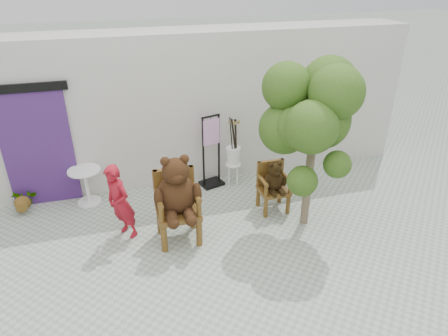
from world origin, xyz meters
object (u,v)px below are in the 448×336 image
(chair_small, at_px, (274,182))
(person, at_px, (120,202))
(display_stand, at_px, (211,159))
(stool_bucket, at_px, (233,155))
(cafe_table, at_px, (86,182))
(chair_big, at_px, (177,194))
(tree, at_px, (312,112))

(chair_small, xyz_separation_m, person, (-2.72, -0.14, 0.11))
(person, xyz_separation_m, display_stand, (1.85, 1.33, -0.10))
(person, xyz_separation_m, stool_bucket, (2.30, 1.26, -0.04))
(cafe_table, height_order, stool_bucket, stool_bucket)
(chair_small, distance_m, display_stand, 1.47)
(chair_big, relative_size, chair_small, 1.57)
(chair_small, bearing_deg, chair_big, -167.02)
(chair_big, height_order, stool_bucket, chair_big)
(tree, bearing_deg, cafe_table, 154.60)
(cafe_table, height_order, display_stand, display_stand)
(chair_big, distance_m, stool_bucket, 2.11)
(person, bearing_deg, chair_small, 55.39)
(stool_bucket, bearing_deg, cafe_table, 179.16)
(person, distance_m, stool_bucket, 2.62)
(chair_small, bearing_deg, display_stand, 126.02)
(display_stand, bearing_deg, person, -160.66)
(stool_bucket, bearing_deg, chair_big, -132.38)
(chair_big, distance_m, cafe_table, 2.21)
(cafe_table, distance_m, display_stand, 2.45)
(chair_small, xyz_separation_m, tree, (0.32, -0.55, 1.49))
(person, relative_size, tree, 0.47)
(person, height_order, tree, tree)
(chair_big, relative_size, person, 1.12)
(cafe_table, distance_m, tree, 4.33)
(display_stand, bearing_deg, tree, -72.01)
(tree, bearing_deg, person, 172.17)
(cafe_table, distance_m, stool_bucket, 2.90)
(chair_big, height_order, cafe_table, chair_big)
(cafe_table, bearing_deg, chair_big, -47.18)
(tree, bearing_deg, display_stand, 124.22)
(display_stand, xyz_separation_m, stool_bucket, (0.45, -0.06, 0.06))
(chair_big, height_order, person, chair_big)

